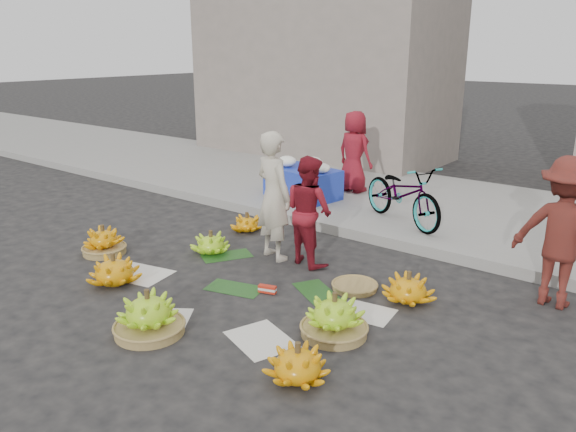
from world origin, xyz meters
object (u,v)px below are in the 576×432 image
Objects in this scene: banana_bunch_4 at (334,317)px; flower_table at (303,181)px; bicycle at (403,193)px; banana_bunch_0 at (104,242)px; vendor_cream at (274,196)px.

banana_bunch_4 is 4.68m from flower_table.
flower_table is 2.07m from bicycle.
flower_table is (0.63, 3.62, 0.25)m from banana_bunch_0.
bicycle is (2.04, -0.28, 0.16)m from flower_table.
banana_bunch_4 is at bearing 0.67° from banana_bunch_0.
banana_bunch_0 is 0.83× the size of banana_bunch_4.
banana_bunch_4 is at bearing -41.13° from flower_table.
bicycle is at bearing 0.96° from flower_table.
bicycle is (-0.97, 3.30, 0.38)m from banana_bunch_4.
bicycle is at bearing -96.02° from vendor_cream.
bicycle reaches higher than flower_table.
banana_bunch_0 is 0.42× the size of flower_table.
banana_bunch_4 is 0.41× the size of vendor_cream.
vendor_cream reaches higher than banana_bunch_4.
bicycle is (2.68, 3.34, 0.41)m from banana_bunch_0.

